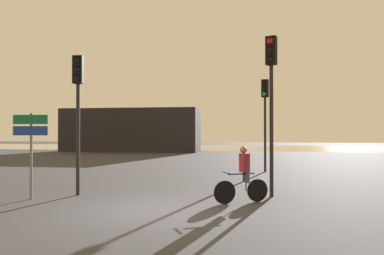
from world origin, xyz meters
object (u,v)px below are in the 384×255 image
at_px(traffic_light_near_right, 271,86).
at_px(cyclist, 243,174).
at_px(distant_building, 131,130).
at_px(direction_sign_post, 31,140).
at_px(traffic_light_far_right, 265,108).
at_px(traffic_light_near_left, 78,98).

xyz_separation_m(traffic_light_near_right, cyclist, (-0.86, -1.14, -2.65)).
height_order(distant_building, direction_sign_post, distant_building).
bearing_deg(cyclist, traffic_light_far_right, -35.20).
xyz_separation_m(traffic_light_near_left, traffic_light_near_right, (6.15, 0.65, 0.35)).
distance_m(traffic_light_near_left, direction_sign_post, 1.94).
bearing_deg(distant_building, traffic_light_near_right, -62.97).
xyz_separation_m(traffic_light_near_left, traffic_light_far_right, (6.25, 7.93, 0.12)).
bearing_deg(direction_sign_post, traffic_light_far_right, -132.48).
relative_size(distant_building, direction_sign_post, 5.31).
bearing_deg(distant_building, traffic_light_far_right, -53.90).
relative_size(traffic_light_near_right, direction_sign_post, 1.94).
bearing_deg(cyclist, distant_building, -4.24).
distance_m(traffic_light_far_right, traffic_light_near_right, 7.28).
height_order(traffic_light_near_right, direction_sign_post, traffic_light_near_right).
bearing_deg(traffic_light_near_left, traffic_light_near_right, 178.74).
bearing_deg(traffic_light_far_right, distant_building, -28.27).
bearing_deg(distant_building, cyclist, -65.56).
bearing_deg(distant_building, direction_sign_post, -78.41).
height_order(distant_building, traffic_light_near_left, traffic_light_near_left).
bearing_deg(traffic_light_near_left, distant_building, -83.01).
relative_size(traffic_light_far_right, cyclist, 2.89).
bearing_deg(traffic_light_far_right, traffic_light_near_right, 114.82).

